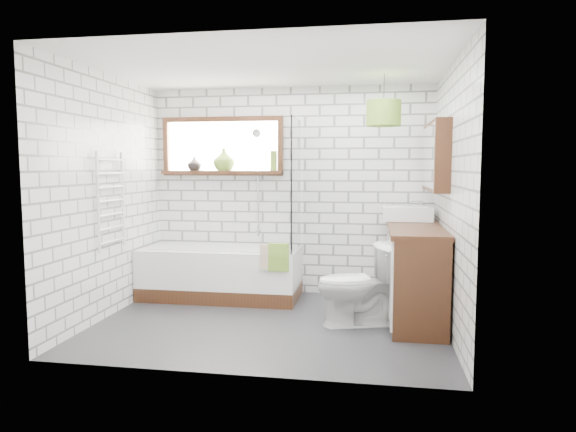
% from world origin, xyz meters
% --- Properties ---
extents(floor, '(3.40, 2.60, 0.01)m').
position_xyz_m(floor, '(0.00, 0.00, -0.01)').
color(floor, '#242428').
rests_on(floor, ground).
extents(ceiling, '(3.40, 2.60, 0.01)m').
position_xyz_m(ceiling, '(0.00, 0.00, 2.50)').
color(ceiling, white).
rests_on(ceiling, ground).
extents(wall_back, '(3.40, 0.01, 2.50)m').
position_xyz_m(wall_back, '(0.00, 1.30, 1.25)').
color(wall_back, white).
rests_on(wall_back, ground).
extents(wall_front, '(3.40, 0.01, 2.50)m').
position_xyz_m(wall_front, '(0.00, -1.30, 1.25)').
color(wall_front, white).
rests_on(wall_front, ground).
extents(wall_left, '(0.01, 2.60, 2.50)m').
position_xyz_m(wall_left, '(-1.70, 0.00, 1.25)').
color(wall_left, white).
rests_on(wall_left, ground).
extents(wall_right, '(0.01, 2.60, 2.50)m').
position_xyz_m(wall_right, '(1.70, 0.00, 1.25)').
color(wall_right, white).
rests_on(wall_right, ground).
extents(window, '(1.52, 0.16, 0.68)m').
position_xyz_m(window, '(-0.85, 1.26, 1.80)').
color(window, black).
rests_on(window, wall_back).
extents(towel_radiator, '(0.06, 0.52, 1.00)m').
position_xyz_m(towel_radiator, '(-1.66, 0.00, 1.20)').
color(towel_radiator, white).
rests_on(towel_radiator, wall_left).
extents(mirror_cabinet, '(0.16, 1.20, 0.70)m').
position_xyz_m(mirror_cabinet, '(1.62, 0.60, 1.65)').
color(mirror_cabinet, black).
rests_on(mirror_cabinet, wall_right).
extents(shower_riser, '(0.02, 0.02, 1.30)m').
position_xyz_m(shower_riser, '(-0.40, 1.26, 1.35)').
color(shower_riser, silver).
rests_on(shower_riser, wall_back).
extents(bathtub, '(1.84, 0.81, 0.60)m').
position_xyz_m(bathtub, '(-0.77, 0.89, 0.30)').
color(bathtub, white).
rests_on(bathtub, floor).
extents(shower_screen, '(0.02, 0.72, 1.50)m').
position_xyz_m(shower_screen, '(0.13, 0.89, 1.35)').
color(shower_screen, white).
rests_on(shower_screen, bathtub).
extents(towel_green, '(0.22, 0.06, 0.30)m').
position_xyz_m(towel_green, '(0.00, 0.49, 0.58)').
color(towel_green, olive).
rests_on(towel_green, bathtub).
extents(towel_beige, '(0.21, 0.05, 0.28)m').
position_xyz_m(towel_beige, '(-0.10, 0.49, 0.58)').
color(towel_beige, tan).
rests_on(towel_beige, bathtub).
extents(vanity, '(0.54, 1.67, 0.95)m').
position_xyz_m(vanity, '(1.43, 0.46, 0.48)').
color(vanity, black).
rests_on(vanity, floor).
extents(basin, '(0.53, 0.47, 0.16)m').
position_xyz_m(basin, '(1.37, 0.96, 1.03)').
color(basin, white).
rests_on(basin, vanity).
extents(tap, '(0.04, 0.04, 0.16)m').
position_xyz_m(tap, '(1.53, 0.96, 1.09)').
color(tap, silver).
rests_on(tap, vanity).
extents(toilet, '(0.66, 0.89, 0.80)m').
position_xyz_m(toilet, '(0.86, 0.08, 0.40)').
color(toilet, white).
rests_on(toilet, floor).
extents(vase_olive, '(0.30, 0.30, 0.27)m').
position_xyz_m(vase_olive, '(-0.82, 1.23, 1.62)').
color(vase_olive, olive).
rests_on(vase_olive, window).
extents(vase_dark, '(0.18, 0.18, 0.18)m').
position_xyz_m(vase_dark, '(-1.20, 1.23, 1.57)').
color(vase_dark, black).
rests_on(vase_dark, window).
extents(bottle, '(0.08, 0.08, 0.24)m').
position_xyz_m(bottle, '(-0.20, 1.23, 1.60)').
color(bottle, olive).
rests_on(bottle, window).
extents(pendant, '(0.36, 0.36, 0.26)m').
position_xyz_m(pendant, '(1.09, 0.59, 2.10)').
color(pendant, olive).
rests_on(pendant, ceiling).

